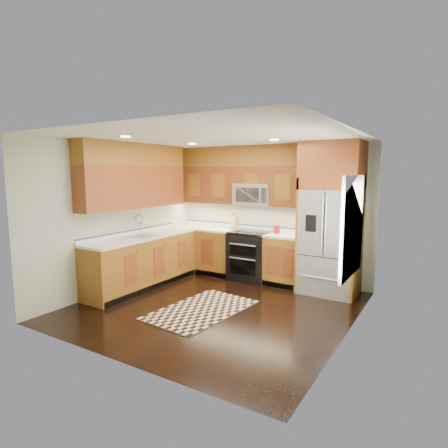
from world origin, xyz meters
The scene contains 16 objects.
ground centered at (0.00, 0.00, 0.00)m, with size 4.00×4.00×0.00m, color black.
wall_back centered at (0.00, 2.00, 1.30)m, with size 4.00×0.02×2.60m, color beige.
wall_left centered at (-2.00, 0.00, 1.30)m, with size 0.02×4.00×2.60m, color beige.
wall_right centered at (2.00, 0.00, 1.30)m, with size 0.02×4.00×2.60m, color beige.
window centered at (1.98, 0.20, 1.40)m, with size 0.04×1.10×1.30m.
base_cabinets centered at (-1.23, 0.90, 0.45)m, with size 2.85×3.00×0.90m.
countertop centered at (-1.09, 1.01, 0.92)m, with size 2.86×3.01×0.04m.
upper_cabinets centered at (-1.15, 1.09, 2.02)m, with size 2.85×3.00×1.15m.
range centered at (-0.25, 1.67, 0.47)m, with size 0.76×0.67×0.95m.
microwave centered at (-0.25, 1.80, 1.66)m, with size 0.76×0.40×0.42m.
refrigerator centered at (1.30, 1.63, 1.30)m, with size 0.98×0.75×2.60m.
sink_faucet centered at (-1.73, 0.23, 0.99)m, with size 0.54×0.44×0.37m.
rug centered at (-0.10, -0.23, 0.01)m, with size 1.01×1.68×0.01m, color black.
knife_block centered at (-0.75, 1.88, 1.07)m, with size 0.12×0.16×0.32m.
utensil_crock centered at (0.26, 1.75, 1.05)m, with size 0.11×0.11×0.32m.
cutting_board centered at (0.75, 1.94, 0.95)m, with size 0.30×0.30×0.02m, color brown.
Camera 1 is at (3.05, -4.72, 2.08)m, focal length 30.00 mm.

